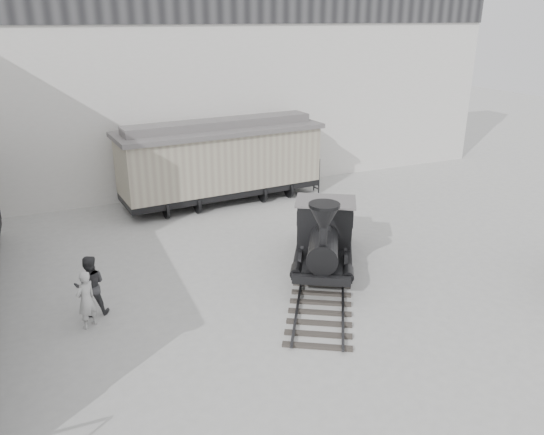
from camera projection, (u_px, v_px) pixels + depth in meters
name	position (u px, v px, depth m)	size (l,w,h in m)	color
ground	(341.00, 331.00, 14.95)	(90.00, 90.00, 0.00)	#9E9E9B
north_wall	(188.00, 77.00, 25.80)	(34.00, 2.51, 11.00)	silver
locomotive	(324.00, 239.00, 18.23)	(6.08, 8.43, 3.07)	#37342F
boxcar	(221.00, 159.00, 24.79)	(9.78, 3.68, 3.93)	black
visitor_a	(86.00, 300.00, 14.86)	(0.63, 0.42, 1.74)	#B4B4B2
visitor_b	(90.00, 286.00, 15.50)	(0.91, 0.71, 1.87)	#343436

